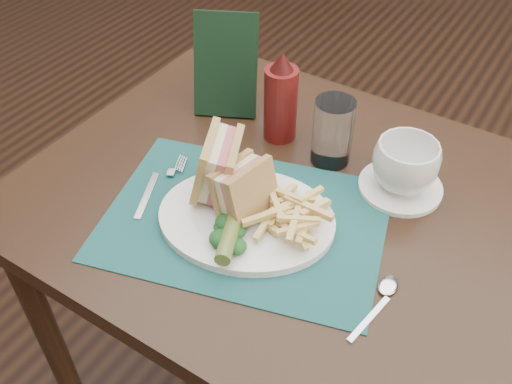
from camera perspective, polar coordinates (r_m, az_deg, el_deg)
floor at (r=1.89m, az=9.65°, el=-7.87°), size 7.00×7.00×0.00m
table_main at (r=1.31m, az=2.03°, el=-11.94°), size 0.90×0.75×0.75m
placemat at (r=0.97m, az=-1.14°, el=-2.82°), size 0.54×0.45×0.00m
plate at (r=0.96m, az=-0.96°, el=-2.67°), size 0.36×0.32×0.01m
sandwich_half_a at (r=0.97m, az=-5.11°, el=2.90°), size 0.12×0.14×0.11m
sandwich_half_b at (r=0.94m, az=-2.13°, el=0.93°), size 0.09×0.11×0.10m
kale_garnish at (r=0.91m, az=-2.87°, el=-4.00°), size 0.11×0.08×0.03m
pickle_spear at (r=0.90m, az=-2.58°, el=-4.08°), size 0.07×0.12×0.03m
fries_pile at (r=0.92m, az=3.47°, el=-2.24°), size 0.18×0.20×0.05m
fork at (r=1.04m, az=-9.81°, el=0.80°), size 0.10×0.17×0.01m
spoon at (r=0.87m, az=11.94°, el=-11.06°), size 0.06×0.15×0.01m
saucer at (r=1.06m, az=14.21°, el=0.49°), size 0.17×0.17×0.01m
coffee_cup at (r=1.02m, az=14.69°, el=2.58°), size 0.16×0.16×0.09m
drinking_glass at (r=1.06m, az=7.66°, el=5.97°), size 0.09×0.09×0.13m
ketchup_bottle at (r=1.10m, az=2.50°, el=9.55°), size 0.08×0.08×0.19m
check_presenter at (r=1.18m, az=-3.05°, el=12.53°), size 0.15×0.13×0.20m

